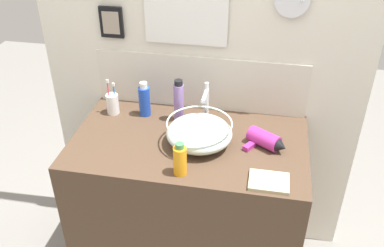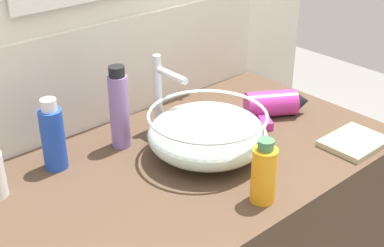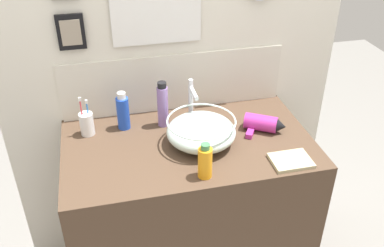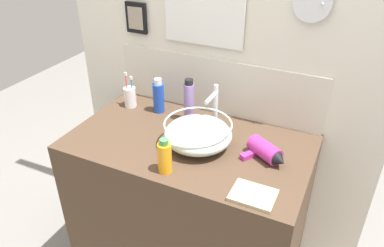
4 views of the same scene
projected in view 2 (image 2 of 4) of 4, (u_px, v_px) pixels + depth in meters
The scene contains 8 objects.
back_panel at pixel (102, 16), 1.49m from camera, with size 1.71×0.10×2.40m.
glass_bowl_sink at pixel (207, 133), 1.39m from camera, with size 0.31×0.31×0.12m.
faucet at pixel (161, 88), 1.48m from camera, with size 0.02×0.13×0.22m.
hair_drier at pixel (276, 104), 1.60m from camera, with size 0.21×0.16×0.08m.
spray_bottle at pixel (264, 173), 1.20m from camera, with size 0.06×0.06×0.16m.
soap_dispenser at pixel (119, 109), 1.41m from camera, with size 0.05×0.05×0.23m.
shampoo_bottle at pixel (53, 137), 1.32m from camera, with size 0.06×0.06×0.19m.
hand_towel at pixel (354, 142), 1.46m from camera, with size 0.17×0.13×0.02m, color tan.
Camera 2 is at (-0.78, -0.90, 1.62)m, focal length 50.00 mm.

